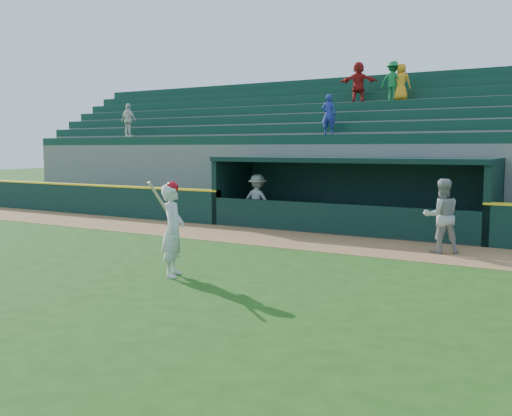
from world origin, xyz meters
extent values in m
plane|color=#1F4812|center=(0.00, 0.00, 0.00)|extent=(120.00, 120.00, 0.00)
cube|color=olive|center=(0.00, 4.90, 0.01)|extent=(40.00, 3.00, 0.01)
cube|color=black|center=(-12.25, 6.55, 0.60)|extent=(15.50, 0.30, 1.20)
cube|color=yellow|center=(-12.25, 6.55, 1.23)|extent=(15.50, 0.32, 0.06)
imported|color=#9C9C97|center=(3.72, 4.92, 0.99)|extent=(1.20, 1.12, 1.97)
imported|color=gray|center=(-3.15, 7.03, 0.92)|extent=(1.21, 0.72, 1.84)
cube|color=#60605C|center=(0.00, 7.70, 0.02)|extent=(9.00, 2.60, 0.04)
cube|color=black|center=(-4.60, 7.70, 1.15)|extent=(0.20, 2.60, 2.30)
cube|color=black|center=(4.60, 7.70, 1.15)|extent=(0.20, 2.60, 2.30)
cube|color=black|center=(0.00, 9.00, 1.15)|extent=(9.40, 0.20, 2.30)
cube|color=black|center=(0.00, 7.70, 2.38)|extent=(9.40, 2.80, 0.16)
cube|color=black|center=(0.00, 6.48, 0.50)|extent=(9.00, 0.16, 1.00)
cube|color=brown|center=(0.00, 8.50, 0.25)|extent=(8.40, 0.45, 0.10)
cube|color=slate|center=(0.00, 9.53, 1.46)|extent=(34.00, 0.85, 2.91)
cube|color=#0F3828|center=(0.00, 9.41, 3.09)|extent=(34.00, 0.60, 0.36)
cube|color=slate|center=(0.00, 10.38, 1.68)|extent=(34.00, 0.85, 3.36)
cube|color=#0F3828|center=(0.00, 10.26, 3.54)|extent=(34.00, 0.60, 0.36)
cube|color=slate|center=(0.00, 11.22, 1.91)|extent=(34.00, 0.85, 3.81)
cube|color=#0F3828|center=(0.00, 11.11, 3.99)|extent=(34.00, 0.60, 0.36)
cube|color=slate|center=(0.00, 12.07, 2.13)|extent=(34.00, 0.85, 4.26)
cube|color=#0F3828|center=(0.00, 11.96, 4.44)|extent=(34.00, 0.60, 0.36)
cube|color=slate|center=(0.00, 12.93, 2.35)|extent=(34.00, 0.85, 4.71)
cube|color=#0F3828|center=(0.00, 12.81, 4.89)|extent=(34.00, 0.60, 0.36)
cube|color=slate|center=(0.00, 13.78, 2.58)|extent=(34.00, 0.85, 5.16)
cube|color=#0F3828|center=(0.00, 13.66, 5.34)|extent=(34.00, 0.60, 0.36)
cube|color=slate|center=(0.00, 14.62, 2.80)|extent=(34.00, 0.85, 5.61)
cube|color=#0F3828|center=(0.00, 14.51, 5.79)|extent=(34.00, 0.60, 0.36)
cube|color=slate|center=(0.00, 15.20, 2.80)|extent=(34.50, 0.30, 5.61)
imported|color=orange|center=(0.46, 11.97, 5.33)|extent=(0.70, 0.46, 1.43)
imported|color=silver|center=(-11.46, 9.43, 4.05)|extent=(0.94, 0.46, 1.55)
imported|color=#B21F1B|center=(-1.30, 11.97, 5.43)|extent=(1.58, 0.85, 1.63)
imported|color=navy|center=(-1.49, 9.43, 4.01)|extent=(0.58, 0.42, 1.49)
imported|color=#197438|center=(0.12, 11.97, 5.40)|extent=(1.03, 0.63, 1.55)
imported|color=silver|center=(-0.64, -0.84, 1.00)|extent=(0.75, 0.86, 2.00)
sphere|color=#A90912|center=(-0.64, -0.84, 1.93)|extent=(0.27, 0.27, 0.27)
cylinder|color=#CDB383|center=(-0.82, -1.06, 1.70)|extent=(0.27, 0.48, 0.76)
camera|label=1|loc=(7.10, -10.39, 2.76)|focal=40.00mm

